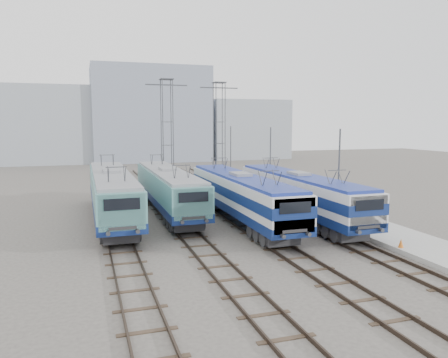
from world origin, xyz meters
TOP-DOWN VIEW (x-y plane):
  - ground at (0.00, 0.00)m, footprint 160.00×160.00m
  - platform at (10.20, 8.00)m, footprint 4.00×70.00m
  - locomotive_far_left at (-6.75, 8.54)m, footprint 2.89×18.25m
  - locomotive_center_left at (-2.25, 9.83)m, footprint 2.78×17.58m
  - locomotive_center_right at (2.25, 4.86)m, footprint 2.77×17.52m
  - locomotive_far_right at (6.75, 4.33)m, footprint 2.74×17.28m
  - catenary_tower_west at (0.00, 22.00)m, footprint 4.50×1.20m
  - catenary_tower_east at (6.50, 24.00)m, footprint 4.50×1.20m
  - mast_front at (8.60, 2.00)m, footprint 0.12×0.12m
  - mast_mid at (8.60, 14.00)m, footprint 0.12×0.12m
  - mast_rear at (8.60, 26.00)m, footprint 0.12×0.12m
  - safety_cone at (8.50, -4.80)m, footprint 0.32×0.32m
  - building_west at (-14.00, 62.00)m, footprint 18.00×12.00m
  - building_center at (4.00, 62.00)m, footprint 22.00×14.00m
  - building_east at (24.00, 62.00)m, footprint 16.00×12.00m

SIDE VIEW (x-z plane):
  - ground at x=0.00m, z-range 0.00..0.00m
  - platform at x=10.20m, z-range 0.00..0.30m
  - safety_cone at x=8.50m, z-range 0.30..0.81m
  - locomotive_center_left at x=-2.25m, z-range 0.54..3.85m
  - locomotive_far_right at x=6.75m, z-range 0.59..3.84m
  - locomotive_center_right at x=2.25m, z-range 0.59..3.89m
  - locomotive_far_left at x=-6.75m, z-range 0.55..3.99m
  - mast_front at x=8.60m, z-range 0.00..7.00m
  - mast_mid at x=8.60m, z-range 0.00..7.00m
  - mast_rear at x=8.60m, z-range 0.00..7.00m
  - building_east at x=24.00m, z-range 0.00..12.00m
  - catenary_tower_west at x=0.00m, z-range 0.64..12.64m
  - catenary_tower_east at x=6.50m, z-range 0.64..12.64m
  - building_west at x=-14.00m, z-range 0.00..14.00m
  - building_center at x=4.00m, z-range 0.00..18.00m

